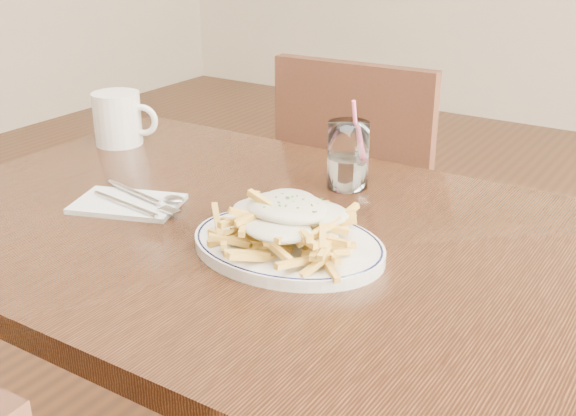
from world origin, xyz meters
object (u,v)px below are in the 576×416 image
Objects in this scene: chair_far at (365,202)px; loaded_fries at (288,215)px; water_glass at (348,160)px; table at (259,269)px; fries_plate at (288,245)px; coffee_mug at (119,119)px.

chair_far is 3.41× the size of loaded_fries.
loaded_fries is at bearing -71.50° from chair_far.
table is at bearing -98.91° from water_glass.
loaded_fries is (-0.00, 0.00, 0.05)m from fries_plate.
water_glass is (0.04, 0.23, 0.13)m from table.
chair_far reaches higher than coffee_mug.
loaded_fries is 1.58× the size of water_glass.
table is 0.17m from loaded_fries.
chair_far is 6.40× the size of coffee_mug.
fries_plate is 1.20× the size of loaded_fries.
chair_far is at bearing 58.71° from coffee_mug.
chair_far is at bearing 108.50° from loaded_fries.
chair_far reaches higher than fries_plate.
loaded_fries is at bearing -22.76° from coffee_mug.
table is 1.35× the size of chair_far.
water_glass is at bearing -67.46° from chair_far.
fries_plate is at bearing -79.08° from water_glass.
fries_plate is at bearing -22.76° from coffee_mug.
chair_far is at bearing 103.21° from table.
chair_far is 0.62m from water_glass.
fries_plate is 0.29m from water_glass.
coffee_mug is at bearing 158.72° from table.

